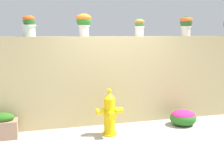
% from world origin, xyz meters
% --- Properties ---
extents(ground_plane, '(24.00, 24.00, 0.00)m').
position_xyz_m(ground_plane, '(0.00, 0.00, 0.00)').
color(ground_plane, '#A79E97').
extents(stone_wall, '(6.65, 0.31, 1.91)m').
position_xyz_m(stone_wall, '(0.00, 1.16, 0.95)').
color(stone_wall, tan).
rests_on(stone_wall, ground).
extents(potted_plant_1, '(0.28, 0.28, 0.43)m').
position_xyz_m(potted_plant_1, '(-1.74, 1.15, 2.15)').
color(potted_plant_1, silver).
rests_on(potted_plant_1, stone_wall).
extents(potted_plant_2, '(0.32, 0.32, 0.48)m').
position_xyz_m(potted_plant_2, '(-0.64, 1.18, 2.21)').
color(potted_plant_2, silver).
rests_on(potted_plant_2, stone_wall).
extents(potted_plant_3, '(0.21, 0.21, 0.38)m').
position_xyz_m(potted_plant_3, '(0.59, 1.15, 2.13)').
color(potted_plant_3, beige).
rests_on(potted_plant_3, stone_wall).
extents(potted_plant_4, '(0.29, 0.29, 0.45)m').
position_xyz_m(potted_plant_4, '(1.72, 1.14, 2.19)').
color(potted_plant_4, beige).
rests_on(potted_plant_4, stone_wall).
extents(fire_hydrant, '(0.53, 0.42, 0.91)m').
position_xyz_m(fire_hydrant, '(-0.29, 0.38, 0.42)').
color(fire_hydrant, yellow).
rests_on(fire_hydrant, ground).
extents(flower_bush_left, '(0.57, 0.52, 0.34)m').
position_xyz_m(flower_bush_left, '(1.40, 0.54, 0.18)').
color(flower_bush_left, '#2A6C21').
rests_on(flower_bush_left, ground).
extents(planter_box, '(0.56, 0.34, 0.49)m').
position_xyz_m(planter_box, '(-2.30, 0.74, 0.23)').
color(planter_box, '#9D7A60').
rests_on(planter_box, ground).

